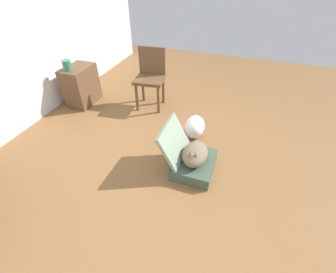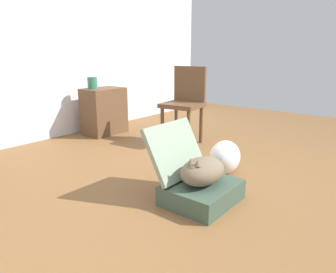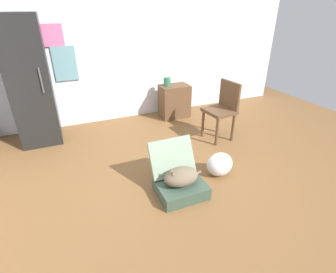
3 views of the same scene
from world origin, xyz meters
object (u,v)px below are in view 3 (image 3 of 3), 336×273
Objects in this scene: cat at (181,176)px; plastic_bag_white at (220,164)px; side_table at (174,101)px; vase_tall at (167,82)px; refrigerator at (30,83)px; chair at (223,108)px; suitcase_base at (181,189)px.

plastic_bag_white is (0.62, 0.15, -0.09)m from cat.
side_table is 0.41m from vase_tall.
refrigerator is at bearing -177.68° from vase_tall.
vase_tall is 0.17× the size of chair.
vase_tall is 1.27m from chair.
plastic_bag_white reaches higher than suitcase_base.
plastic_bag_white is at bearing 13.79° from cat.
vase_tall is (2.24, 0.09, -0.24)m from refrigerator.
refrigerator is (-1.46, 2.12, 0.69)m from cat.
cat reaches higher than suitcase_base.
vase_tall is (0.77, 2.21, 0.63)m from suitcase_base.
vase_tall is (-0.14, 0.04, 0.39)m from side_table.
suitcase_base is at bearing -56.14° from chair.
refrigerator is 2.25m from vase_tall.
chair reaches higher than plastic_bag_white.
side_table is (0.29, 2.02, 0.16)m from plastic_bag_white.
chair reaches higher than cat.
plastic_bag_white is at bearing -94.17° from vase_tall.
chair reaches higher than side_table.
vase_tall reaches higher than cat.
refrigerator is 2.46m from side_table.
suitcase_base is 2.43m from vase_tall.
refrigerator reaches higher than vase_tall.
side_table is at bearing 67.26° from cat.
chair is (1.23, 1.05, 0.27)m from cat.
vase_tall is (0.15, 2.06, 0.55)m from plastic_bag_white.
vase_tall is at bearing 85.83° from plastic_bag_white.
plastic_bag_white is 0.37× the size of chair.
vase_tall is at bearing 163.55° from side_table.
side_table is at bearing 81.92° from plastic_bag_white.
plastic_bag_white is 2.98m from refrigerator.
vase_tall reaches higher than side_table.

